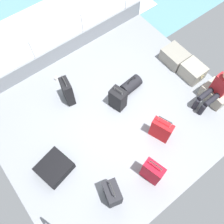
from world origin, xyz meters
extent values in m
cube|color=gray|center=(0.00, 0.00, -0.03)|extent=(4.40, 5.20, 0.06)
cube|color=gray|center=(-2.17, 0.00, 0.23)|extent=(0.06, 5.20, 0.45)
cylinder|color=silver|center=(-2.17, -0.69, 0.50)|extent=(0.04, 0.04, 1.00)
cylinder|color=silver|center=(-2.17, 0.69, 0.50)|extent=(0.04, 0.04, 1.00)
cylinder|color=silver|center=(-2.17, 2.08, 0.50)|extent=(0.04, 0.04, 1.00)
cylinder|color=silver|center=(-2.17, 0.00, 1.00)|extent=(0.04, 4.16, 0.04)
cube|color=white|center=(-3.60, 0.00, -0.34)|extent=(2.40, 7.28, 0.01)
cube|color=gray|center=(-0.30, 2.18, 0.17)|extent=(0.61, 0.49, 0.34)
torus|color=tan|center=(-0.62, 2.18, 0.24)|extent=(0.02, 0.12, 0.12)
torus|color=tan|center=(0.02, 2.18, 0.24)|extent=(0.02, 0.12, 0.12)
cube|color=gray|center=(0.31, 2.20, 0.19)|extent=(0.54, 0.44, 0.38)
torus|color=tan|center=(0.03, 2.20, 0.26)|extent=(0.02, 0.12, 0.12)
torus|color=tan|center=(0.59, 2.20, 0.26)|extent=(0.02, 0.12, 0.12)
cube|color=#9E9989|center=(1.08, 2.14, 0.18)|extent=(0.61, 0.45, 0.36)
torus|color=tan|center=(0.77, 2.14, 0.25)|extent=(0.02, 0.12, 0.12)
cube|color=maroon|center=(1.08, 2.09, 0.60)|extent=(0.34, 0.20, 0.48)
cylinder|color=black|center=(1.17, 1.79, 0.40)|extent=(0.12, 0.40, 0.12)
cylinder|color=black|center=(1.17, 1.59, 0.18)|extent=(0.11, 0.11, 0.36)
cylinder|color=black|center=(0.99, 1.79, 0.40)|extent=(0.12, 0.40, 0.12)
cylinder|color=black|center=(0.99, 1.59, 0.18)|extent=(0.11, 0.11, 0.36)
cube|color=red|center=(1.00, 0.46, 0.31)|extent=(0.48, 0.32, 0.61)
cylinder|color=#A5A8AD|center=(0.88, 0.42, 0.71)|extent=(0.02, 0.02, 0.20)
cylinder|color=#A5A8AD|center=(1.13, 0.51, 0.71)|extent=(0.02, 0.02, 0.20)
cylinder|color=#2D2D2D|center=(1.00, 0.46, 0.81)|extent=(0.28, 0.11, 0.02)
cube|color=green|center=(0.97, 0.55, 0.46)|extent=(0.05, 0.02, 0.08)
cube|color=black|center=(-0.16, 0.22, 0.29)|extent=(0.40, 0.33, 0.58)
cylinder|color=#A5A8AD|center=(-0.26, 0.20, 0.63)|extent=(0.02, 0.02, 0.09)
cylinder|color=#A5A8AD|center=(-0.05, 0.25, 0.63)|extent=(0.02, 0.02, 0.09)
cylinder|color=#2D2D2D|center=(-0.16, 0.22, 0.67)|extent=(0.23, 0.07, 0.02)
cube|color=green|center=(-0.19, 0.35, 0.44)|extent=(0.05, 0.02, 0.08)
cube|color=black|center=(1.39, -1.13, 0.33)|extent=(0.44, 0.35, 0.66)
cylinder|color=#A5A8AD|center=(1.28, -1.10, 0.77)|extent=(0.02, 0.02, 0.21)
cylinder|color=#A5A8AD|center=(1.50, -1.17, 0.77)|extent=(0.02, 0.02, 0.21)
cylinder|color=#2D2D2D|center=(1.39, -1.13, 0.87)|extent=(0.25, 0.09, 0.02)
cube|color=white|center=(1.43, -1.01, 0.48)|extent=(0.05, 0.02, 0.08)
cube|color=black|center=(-0.97, -0.58, 0.35)|extent=(0.39, 0.25, 0.71)
cylinder|color=#A5A8AD|center=(-1.08, -0.56, 0.76)|extent=(0.02, 0.02, 0.09)
cylinder|color=#A5A8AD|center=(-0.87, -0.60, 0.76)|extent=(0.02, 0.02, 0.09)
cylinder|color=#2D2D2D|center=(-0.97, -0.58, 0.80)|extent=(0.24, 0.06, 0.02)
cube|color=silver|center=(-0.96, -0.49, 0.42)|extent=(0.05, 0.02, 0.08)
cube|color=black|center=(0.25, -1.73, 0.12)|extent=(0.70, 0.73, 0.24)
cube|color=green|center=(0.18, -1.42, 0.15)|extent=(0.05, 0.02, 0.08)
cube|color=#B70C1E|center=(1.55, -0.29, 0.35)|extent=(0.43, 0.29, 0.70)
cylinder|color=#A5A8AD|center=(1.43, -0.32, 0.77)|extent=(0.02, 0.02, 0.14)
cylinder|color=#A5A8AD|center=(1.66, -0.26, 0.77)|extent=(0.02, 0.02, 0.14)
cylinder|color=#2D2D2D|center=(1.55, -0.29, 0.84)|extent=(0.26, 0.08, 0.02)
cube|color=white|center=(1.52, -0.18, 0.47)|extent=(0.05, 0.02, 0.08)
cylinder|color=black|center=(-0.33, 0.77, 0.14)|extent=(0.33, 0.51, 0.29)
torus|color=black|center=(-0.33, 0.77, 0.30)|extent=(0.04, 0.25, 0.25)
cylinder|color=white|center=(-1.66, -0.53, 0.05)|extent=(0.08, 0.08, 0.10)
camera|label=1|loc=(1.96, -1.58, 5.05)|focal=39.26mm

